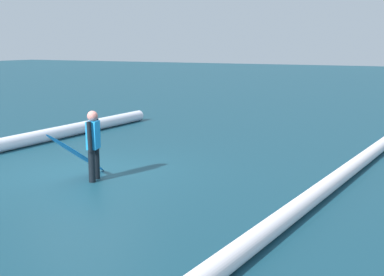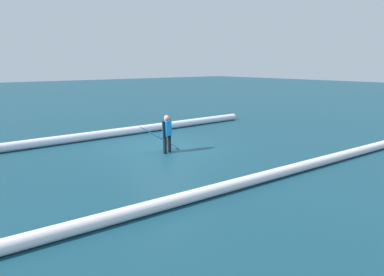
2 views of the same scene
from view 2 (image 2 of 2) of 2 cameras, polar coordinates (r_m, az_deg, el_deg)
name	(u,v)px [view 2 (image 2 of 2)]	position (r m, az deg, el deg)	size (l,w,h in m)	color
ground_plane	(166,148)	(13.80, -4.49, -1.70)	(120.59, 120.59, 0.00)	#133D4E
surfer	(167,132)	(12.89, -4.26, 1.03)	(0.50, 0.30, 1.46)	black
surfboard	(160,138)	(13.16, -5.51, 0.06)	(1.81, 0.25, 1.14)	#268CE5
wave_crest_foreground	(94,136)	(15.88, -16.30, 0.40)	(0.38, 0.38, 17.92)	white
wave_crest_midground	(312,164)	(11.77, 19.69, -4.10)	(0.31, 0.31, 23.35)	white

